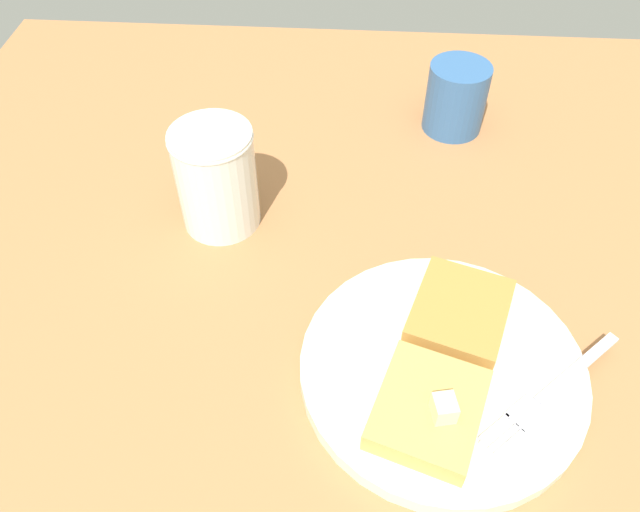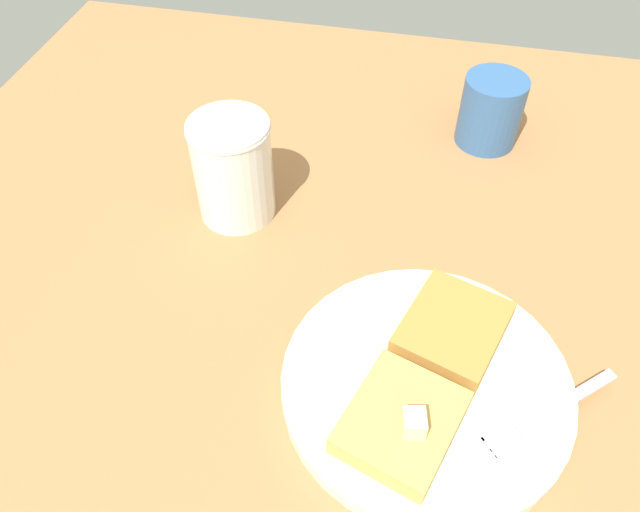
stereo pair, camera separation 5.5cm
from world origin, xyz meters
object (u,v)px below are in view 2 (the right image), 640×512
plate (426,384)px  fork (527,425)px  syrup_jar (234,174)px  coffee_mug (495,110)px

plate → fork: size_ratio=1.82×
syrup_jar → plate: bearing=-129.0°
fork → syrup_jar: size_ratio=1.19×
plate → syrup_jar: bearing=51.0°
syrup_jar → fork: bearing=-124.1°
fork → syrup_jar: 35.30cm
plate → coffee_mug: bearing=-6.4°
fork → coffee_mug: 37.76cm
fork → coffee_mug: coffee_mug is taller
plate → coffee_mug: size_ratio=2.42×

